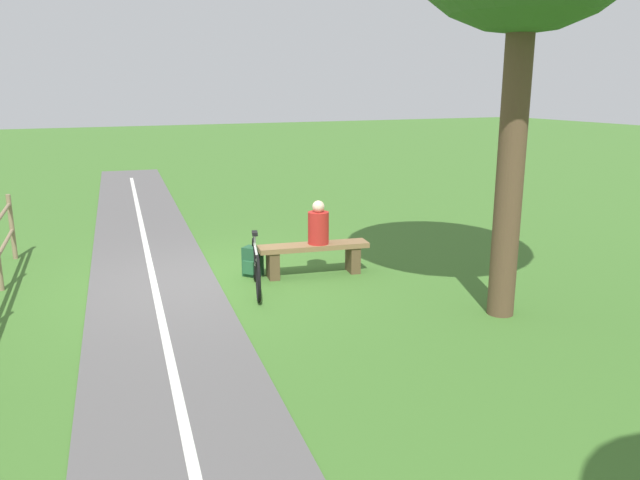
# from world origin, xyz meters

# --- Properties ---
(ground_plane) EXTENTS (80.00, 80.00, 0.00)m
(ground_plane) POSITION_xyz_m (0.00, 0.00, 0.00)
(ground_plane) COLOR #3D6B28
(paved_path) EXTENTS (5.55, 36.01, 0.02)m
(paved_path) POSITION_xyz_m (1.26, 4.00, 0.01)
(paved_path) COLOR #565454
(paved_path) RESTS_ON ground_plane
(path_centre_line) EXTENTS (3.35, 31.84, 0.00)m
(path_centre_line) POSITION_xyz_m (1.26, 4.00, 0.02)
(path_centre_line) COLOR silver
(path_centre_line) RESTS_ON paved_path
(bench) EXTENTS (1.81, 0.63, 0.51)m
(bench) POSITION_xyz_m (-1.61, 0.34, 0.35)
(bench) COLOR brown
(bench) RESTS_ON ground_plane
(person_seated) EXTENTS (0.38, 0.38, 0.70)m
(person_seated) POSITION_xyz_m (-1.69, 0.35, 0.81)
(person_seated) COLOR #B2231E
(person_seated) RESTS_ON bench
(bicycle) EXTENTS (0.49, 1.67, 0.86)m
(bicycle) POSITION_xyz_m (-0.53, 0.69, 0.36)
(bicycle) COLOR black
(bicycle) RESTS_ON ground_plane
(backpack) EXTENTS (0.36, 0.36, 0.47)m
(backpack) POSITION_xyz_m (-0.70, -0.02, 0.23)
(backpack) COLOR #1E4C2D
(backpack) RESTS_ON ground_plane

